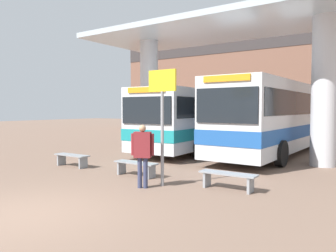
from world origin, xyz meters
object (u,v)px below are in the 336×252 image
object	(u,v)px
waiting_bench_near_pillar	(136,166)
waiting_bench_far_platform	(72,158)
waiting_bench_mid_platform	(228,177)
pedestrian_waiting	(143,150)
transit_bus_center_bay	(278,115)
info_sign_platform	(162,104)
transit_bus_left_bay	(206,117)

from	to	relation	value
waiting_bench_near_pillar	waiting_bench_far_platform	world-z (taller)	same
waiting_bench_mid_platform	pedestrian_waiting	xyz separation A→B (m)	(-2.03, -1.13, 0.73)
waiting_bench_far_platform	pedestrian_waiting	world-z (taller)	pedestrian_waiting
waiting_bench_near_pillar	waiting_bench_mid_platform	size ratio (longest dim) A/B	0.99
transit_bus_center_bay	info_sign_platform	distance (m)	8.62
transit_bus_center_bay	info_sign_platform	bearing A→B (deg)	86.23
info_sign_platform	waiting_bench_mid_platform	bearing A→B (deg)	20.05
info_sign_platform	transit_bus_center_bay	bearing A→B (deg)	84.37
transit_bus_center_bay	info_sign_platform	xyz separation A→B (m)	(-0.84, -8.57, 0.45)
waiting_bench_near_pillar	waiting_bench_mid_platform	world-z (taller)	same
transit_bus_center_bay	info_sign_platform	size ratio (longest dim) A/B	3.55
info_sign_platform	pedestrian_waiting	size ratio (longest dim) A/B	1.87
waiting_bench_mid_platform	waiting_bench_far_platform	distance (m)	6.31
waiting_bench_near_pillar	pedestrian_waiting	bearing A→B (deg)	-44.01
transit_bus_left_bay	waiting_bench_near_pillar	bearing A→B (deg)	98.64
waiting_bench_near_pillar	info_sign_platform	xyz separation A→B (m)	(1.48, -0.63, 1.98)
waiting_bench_mid_platform	pedestrian_waiting	size ratio (longest dim) A/B	0.90
transit_bus_center_bay	pedestrian_waiting	distance (m)	9.18
transit_bus_center_bay	waiting_bench_mid_platform	bearing A→B (deg)	98.15
waiting_bench_near_pillar	transit_bus_center_bay	bearing A→B (deg)	73.69
waiting_bench_mid_platform	waiting_bench_near_pillar	bearing A→B (deg)	180.00
waiting_bench_mid_platform	waiting_bench_far_platform	world-z (taller)	same
waiting_bench_near_pillar	waiting_bench_mid_platform	bearing A→B (deg)	0.00
transit_bus_center_bay	pedestrian_waiting	size ratio (longest dim) A/B	6.64
transit_bus_left_bay	waiting_bench_mid_platform	xyz separation A→B (m)	(4.80, -8.01, -1.39)
transit_bus_center_bay	waiting_bench_mid_platform	size ratio (longest dim) A/B	7.37
waiting_bench_near_pillar	waiting_bench_mid_platform	xyz separation A→B (m)	(3.20, 0.00, 0.00)
waiting_bench_far_platform	waiting_bench_near_pillar	bearing A→B (deg)	0.00
transit_bus_left_bay	pedestrian_waiting	xyz separation A→B (m)	(2.78, -9.14, -0.67)
waiting_bench_near_pillar	transit_bus_left_bay	bearing A→B (deg)	101.33
transit_bus_center_bay	waiting_bench_near_pillar	xyz separation A→B (m)	(-2.32, -7.94, -1.53)
pedestrian_waiting	waiting_bench_far_platform	bearing A→B (deg)	138.65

